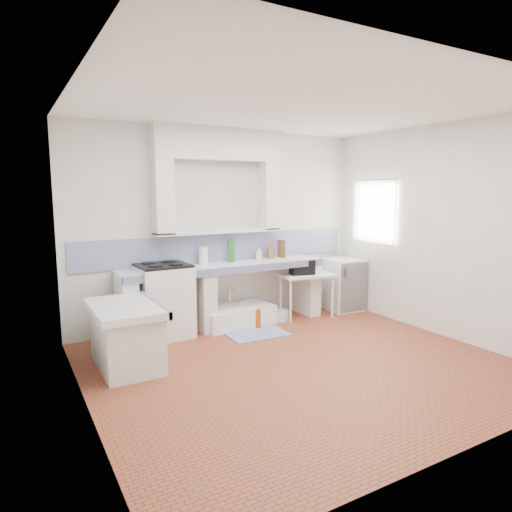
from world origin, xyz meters
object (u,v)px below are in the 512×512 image
sink (236,317)px  fridge (343,284)px  side_table (306,296)px  stove (163,301)px

sink → fridge: size_ratio=1.25×
sink → fridge: fridge is taller
side_table → stove: bearing=-177.7°
stove → side_table: bearing=-7.0°
stove → sink: (1.06, -0.04, -0.35)m
sink → fridge: bearing=-6.1°
stove → sink: stove is taller
fridge → stove: bearing=-177.7°
stove → side_table: stove is taller
stove → side_table: 2.20m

